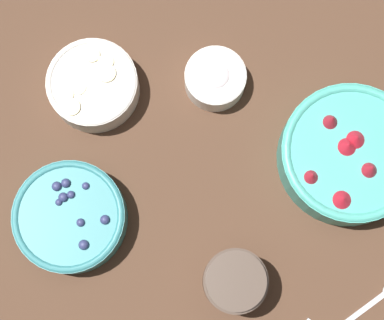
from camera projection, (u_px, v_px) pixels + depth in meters
name	position (u px, v px, depth m)	size (l,w,h in m)	color
ground_plane	(204.00, 168.00, 1.03)	(4.00, 4.00, 0.00)	#4C3323
bowl_strawberries	(349.00, 155.00, 1.00)	(0.22, 0.22, 0.08)	#47AD9E
bowl_blueberries	(70.00, 217.00, 0.98)	(0.17, 0.17, 0.06)	teal
bowl_bananas	(93.00, 85.00, 1.03)	(0.15, 0.15, 0.05)	silver
bowl_cream	(215.00, 78.00, 1.03)	(0.10, 0.10, 0.05)	white
jar_chocolate	(234.00, 281.00, 0.95)	(0.09, 0.09, 0.09)	#4C3D33
spoon	(378.00, 299.00, 0.99)	(0.10, 0.12, 0.01)	silver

